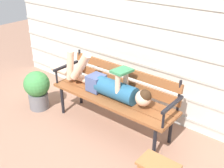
# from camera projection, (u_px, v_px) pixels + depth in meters

# --- Properties ---
(ground_plane) EXTENTS (12.00, 12.00, 0.00)m
(ground_plane) POSITION_uv_depth(u_px,v_px,m) (106.00, 130.00, 3.64)
(ground_plane) COLOR #936B56
(house_siding) EXTENTS (5.04, 0.08, 2.59)m
(house_siding) POSITION_uv_depth(u_px,v_px,m) (143.00, 22.00, 3.59)
(house_siding) COLOR beige
(house_siding) RESTS_ON ground
(park_bench) EXTENTS (1.74, 0.49, 0.84)m
(park_bench) POSITION_uv_depth(u_px,v_px,m) (115.00, 92.00, 3.56)
(park_bench) COLOR brown
(park_bench) RESTS_ON ground
(reclining_person) EXTENTS (1.78, 0.27, 0.54)m
(reclining_person) POSITION_uv_depth(u_px,v_px,m) (106.00, 84.00, 3.51)
(reclining_person) COLOR #23567A
(potted_plant) EXTENTS (0.38, 0.38, 0.59)m
(potted_plant) POSITION_uv_depth(u_px,v_px,m) (37.00, 88.00, 4.01)
(potted_plant) COLOR slate
(potted_plant) RESTS_ON ground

